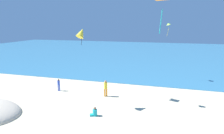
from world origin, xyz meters
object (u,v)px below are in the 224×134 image
(person_1, at_px, (94,113))
(person_0, at_px, (106,87))
(person_2, at_px, (59,84))
(kite_yellow, at_px, (81,33))
(kite_lime, at_px, (168,24))

(person_1, bearing_deg, person_0, -106.09)
(person_1, xyz_separation_m, person_2, (-6.26, 4.85, 0.52))
(person_2, relative_size, kite_yellow, 0.88)
(person_0, relative_size, person_2, 1.26)
(person_2, xyz_separation_m, kite_lime, (11.64, 8.21, 6.73))
(kite_yellow, bearing_deg, person_2, 145.20)
(person_0, bearing_deg, kite_lime, 117.57)
(person_0, xyz_separation_m, person_1, (0.52, -4.65, -0.73))
(person_0, distance_m, kite_lime, 12.17)
(person_1, relative_size, kite_yellow, 0.49)
(person_1, distance_m, person_2, 7.93)
(person_2, height_order, kite_yellow, kite_yellow)
(person_1, height_order, kite_yellow, kite_yellow)
(person_0, xyz_separation_m, person_2, (-5.74, 0.20, -0.21))
(person_0, distance_m, person_2, 5.74)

